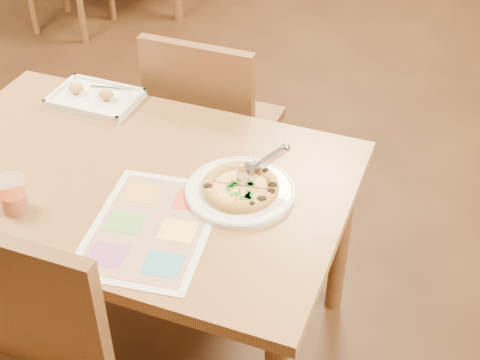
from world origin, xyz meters
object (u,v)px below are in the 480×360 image
(dining_table, at_px, (131,197))
(pizza_cutter, at_px, (261,165))
(chair_far, at_px, (209,115))
(plate, at_px, (240,192))
(menu, at_px, (151,227))
(appetizer_tray, at_px, (95,98))
(glass_tumbler, at_px, (14,197))
(pizza, at_px, (241,187))

(dining_table, bearing_deg, pizza_cutter, 11.12)
(pizza_cutter, bearing_deg, chair_far, 76.48)
(plate, height_order, pizza_cutter, pizza_cutter)
(menu, bearing_deg, appetizer_tray, 132.87)
(plate, relative_size, appetizer_tray, 1.06)
(plate, relative_size, pizza_cutter, 2.39)
(chair_far, distance_m, glass_tumbler, 0.90)
(chair_far, xyz_separation_m, menu, (0.17, -0.78, 0.16))
(plate, bearing_deg, pizza, -37.03)
(dining_table, relative_size, pizza_cutter, 9.97)
(chair_far, xyz_separation_m, pizza_cutter, (0.39, -0.53, 0.24))
(chair_far, height_order, menu, chair_far)
(plate, xyz_separation_m, pizza, (0.00, -0.00, 0.02))
(pizza_cutter, relative_size, menu, 0.29)
(pizza_cutter, height_order, menu, pizza_cutter)
(pizza, relative_size, pizza_cutter, 1.68)
(pizza, xyz_separation_m, menu, (-0.17, -0.22, -0.03))
(plate, xyz_separation_m, appetizer_tray, (-0.64, 0.29, 0.00))
(chair_far, bearing_deg, pizza_cutter, 126.57)
(menu, bearing_deg, dining_table, 133.05)
(dining_table, bearing_deg, plate, 5.86)
(pizza_cutter, bearing_deg, pizza, 173.57)
(pizza, relative_size, appetizer_tray, 0.75)
(chair_far, distance_m, appetizer_tray, 0.44)
(pizza_cutter, relative_size, appetizer_tray, 0.44)
(plate, xyz_separation_m, glass_tumbler, (-0.55, -0.28, 0.04))
(plate, height_order, pizza, pizza)
(chair_far, bearing_deg, appetizer_tray, 42.63)
(chair_far, distance_m, plate, 0.68)
(appetizer_tray, relative_size, glass_tumbler, 2.83)
(chair_far, xyz_separation_m, appetizer_tray, (-0.30, -0.28, 0.17))
(dining_table, xyz_separation_m, menu, (0.17, -0.18, 0.09))
(glass_tumbler, bearing_deg, pizza_cutter, 28.36)
(chair_far, bearing_deg, menu, 102.29)
(appetizer_tray, bearing_deg, pizza_cutter, -19.79)
(dining_table, distance_m, appetizer_tray, 0.45)
(pizza_cutter, height_order, glass_tumbler, pizza_cutter)
(chair_far, height_order, pizza_cutter, chair_far)
(chair_far, relative_size, glass_tumbler, 4.54)
(menu, bearing_deg, chair_far, 102.29)
(plate, distance_m, menu, 0.28)
(menu, bearing_deg, pizza_cutter, 49.87)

